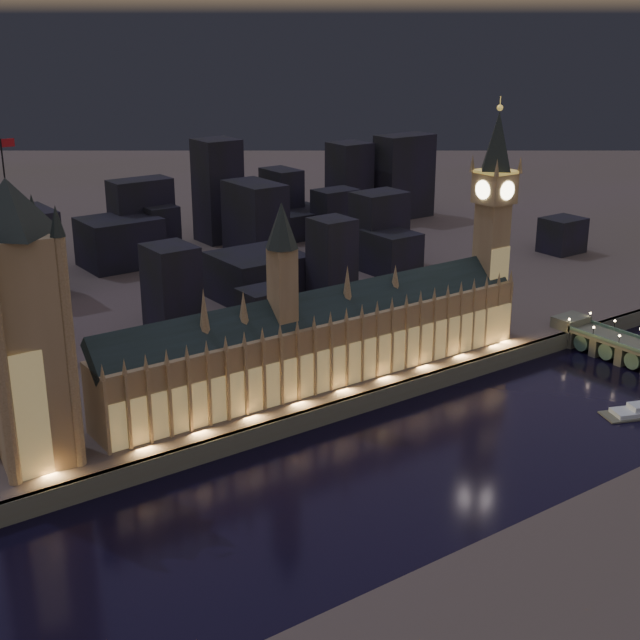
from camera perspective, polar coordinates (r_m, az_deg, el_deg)
ground_plane at (r=327.46m, az=4.99°, el=-9.03°), size 2000.00×2000.00×0.00m
embankment_wall at (r=354.24m, az=0.67°, el=-5.96°), size 2000.00×2.50×8.00m
palace_of_westminster at (r=367.12m, az=0.15°, el=-1.26°), size 202.00×22.01×78.00m
victoria_tower at (r=304.45m, az=-18.63°, el=0.52°), size 31.68×31.68×109.72m
elizabeth_tower at (r=417.50m, az=11.06°, el=7.13°), size 18.00×18.00×111.34m
city_backdrop at (r=530.22m, az=-9.58°, el=5.29°), size 476.20×215.63×79.41m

